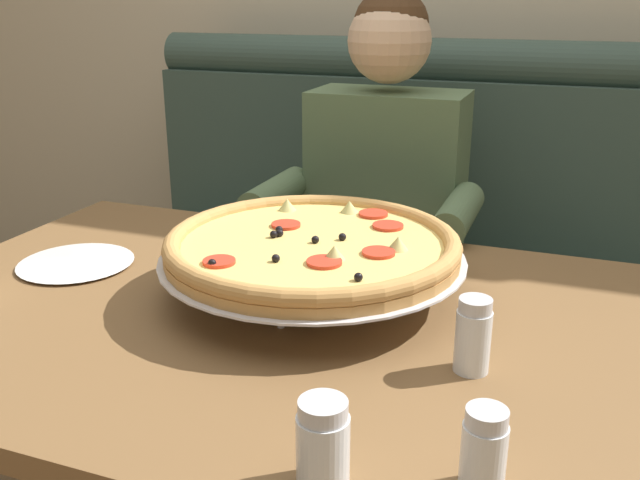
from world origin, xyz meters
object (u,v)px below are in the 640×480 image
object	(u,v)px
diner_main	(375,217)
pizza	(313,247)
shaker_oregano	(323,449)
shaker_pepper_flakes	(473,340)
dining_table	(263,351)
plate_near_left	(76,260)
shaker_parmesan	(483,456)
booth_bench	(394,289)

from	to	relation	value
diner_main	pizza	distance (m)	0.59
shaker_oregano	shaker_pepper_flakes	size ratio (longest dim) A/B	0.93
shaker_oregano	dining_table	bearing A→B (deg)	123.50
dining_table	plate_near_left	size ratio (longest dim) A/B	5.97
pizza	shaker_parmesan	xyz separation A→B (m)	(0.36, -0.43, -0.05)
diner_main	pizza	size ratio (longest dim) A/B	2.33
diner_main	shaker_oregano	distance (m)	1.09
booth_bench	pizza	xyz separation A→B (m)	(0.06, -0.84, 0.43)
pizza	shaker_parmesan	distance (m)	0.56
plate_near_left	shaker_parmesan	bearing A→B (deg)	-24.56
shaker_parmesan	plate_near_left	xyz separation A→B (m)	(-0.86, 0.39, -0.03)
booth_bench	dining_table	world-z (taller)	booth_bench
shaker_oregano	plate_near_left	bearing A→B (deg)	147.24
plate_near_left	booth_bench	bearing A→B (deg)	63.22
diner_main	pizza	xyz separation A→B (m)	(0.05, -0.57, 0.12)
booth_bench	diner_main	world-z (taller)	diner_main
shaker_pepper_flakes	plate_near_left	xyz separation A→B (m)	(-0.81, 0.14, -0.04)
shaker_pepper_flakes	shaker_parmesan	size ratio (longest dim) A/B	1.13
shaker_oregano	plate_near_left	size ratio (longest dim) A/B	0.46
dining_table	shaker_oregano	xyz separation A→B (m)	(0.26, -0.39, 0.13)
booth_bench	plate_near_left	size ratio (longest dim) A/B	7.73
shaker_pepper_flakes	shaker_parmesan	xyz separation A→B (m)	(0.05, -0.25, -0.01)
pizza	plate_near_left	xyz separation A→B (m)	(-0.50, -0.03, -0.08)
diner_main	plate_near_left	world-z (taller)	diner_main
dining_table	pizza	xyz separation A→B (m)	(0.06, 0.09, 0.17)
diner_main	plate_near_left	bearing A→B (deg)	-126.55
diner_main	shaker_pepper_flakes	distance (m)	0.83
shaker_parmesan	plate_near_left	bearing A→B (deg)	155.44
booth_bench	diner_main	size ratio (longest dim) A/B	1.39
diner_main	shaker_parmesan	xyz separation A→B (m)	(0.41, -1.00, 0.07)
booth_bench	plate_near_left	distance (m)	1.04
shaker_oregano	shaker_pepper_flakes	xyz separation A→B (m)	(0.11, 0.31, 0.00)
booth_bench	shaker_parmesan	xyz separation A→B (m)	(0.42, -1.27, 0.38)
booth_bench	shaker_oregano	size ratio (longest dim) A/B	16.82
pizza	plate_near_left	bearing A→B (deg)	-176.13
diner_main	pizza	world-z (taller)	diner_main
shaker_oregano	pizza	bearing A→B (deg)	112.35
shaker_parmesan	shaker_pepper_flakes	bearing A→B (deg)	101.50
diner_main	dining_table	bearing A→B (deg)	-90.80
dining_table	shaker_oregano	distance (m)	0.48
booth_bench	shaker_pepper_flakes	size ratio (longest dim) A/B	15.62
diner_main	shaker_parmesan	distance (m)	1.09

